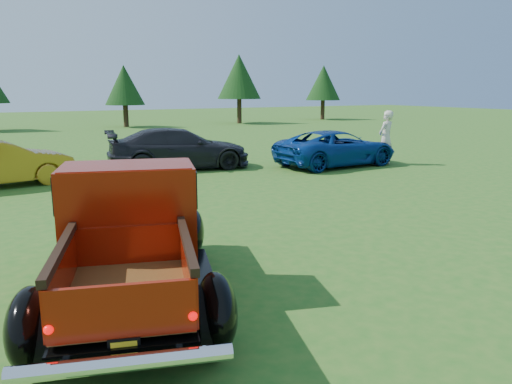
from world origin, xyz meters
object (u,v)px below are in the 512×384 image
(show_car_grey, at_px, (179,149))
(tree_far_east, at_px, (323,83))
(show_car_blue, at_px, (336,148))
(pickup_truck, at_px, (131,233))
(tree_east, at_px, (239,77))
(spectator, at_px, (386,138))
(tree_mid_right, at_px, (124,85))

(show_car_grey, bearing_deg, tree_far_east, -36.51)
(tree_far_east, distance_m, show_car_blue, 28.23)
(tree_far_east, bearing_deg, pickup_truck, -130.21)
(tree_east, distance_m, spectator, 23.31)
(show_car_blue, height_order, spectator, spectator)
(tree_east, relative_size, show_car_grey, 1.12)
(pickup_truck, distance_m, show_car_grey, 10.71)
(pickup_truck, bearing_deg, tree_far_east, 66.65)
(tree_mid_right, xyz_separation_m, pickup_truck, (-7.86, -30.09, -2.14))
(pickup_truck, distance_m, spectator, 13.34)
(show_car_blue, bearing_deg, tree_mid_right, 1.81)
(tree_mid_right, relative_size, spectator, 2.25)
(show_car_blue, bearing_deg, tree_east, -20.99)
(show_car_grey, height_order, show_car_blue, show_car_grey)
(tree_mid_right, bearing_deg, tree_far_east, 1.59)
(show_car_blue, bearing_deg, spectator, -111.36)
(pickup_truck, relative_size, spectator, 2.57)
(pickup_truck, relative_size, show_car_blue, 1.10)
(tree_far_east, height_order, spectator, tree_far_east)
(pickup_truck, xyz_separation_m, spectator, (11.27, 7.12, 0.15))
(tree_east, height_order, pickup_truck, tree_east)
(tree_far_east, relative_size, show_car_blue, 1.05)
(tree_far_east, height_order, pickup_truck, tree_far_east)
(spectator, bearing_deg, pickup_truck, 14.68)
(tree_far_east, xyz_separation_m, spectator, (-14.59, -23.47, -2.27))
(tree_east, xyz_separation_m, pickup_truck, (-16.86, -29.59, -2.83))
(tree_east, bearing_deg, show_car_grey, -122.29)
(tree_mid_right, xyz_separation_m, spectator, (3.41, -22.97, -2.00))
(show_car_blue, relative_size, spectator, 2.34)
(tree_mid_right, height_order, spectator, tree_mid_right)
(tree_mid_right, relative_size, show_car_blue, 0.96)
(tree_east, relative_size, spectator, 2.77)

